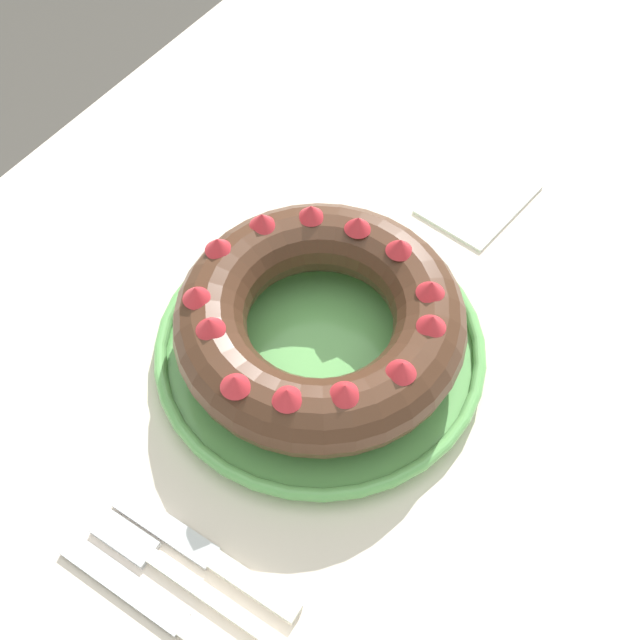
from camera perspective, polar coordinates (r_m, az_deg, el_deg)
The scene contains 8 objects.
ground_plane at distance 1.40m, azimuth 1.75°, elevation -19.06°, with size 8.00×8.00×0.00m, color #4C4742.
dining_table at distance 0.80m, azimuth 2.92°, elevation -5.59°, with size 1.55×0.94×0.74m.
serving_dish at distance 0.71m, azimuth -0.00°, elevation -2.06°, with size 0.31×0.31×0.02m.
bundt_cake at distance 0.67m, azimuth -0.01°, elevation 0.05°, with size 0.27×0.27×0.08m.
fork at distance 0.64m, azimuth -10.70°, elevation -18.56°, with size 0.02×0.20×0.01m.
serving_knife at distance 0.62m, azimuth -10.10°, elevation -22.14°, with size 0.02×0.22×0.01m.
cake_knife at distance 0.64m, azimuth -7.91°, elevation -17.75°, with size 0.02×0.18×0.01m.
napkin at distance 0.86m, azimuth 11.98°, elevation 8.99°, with size 0.13×0.09×0.00m, color white.
Camera 1 is at (-0.36, -0.18, 1.35)m, focal length 42.00 mm.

